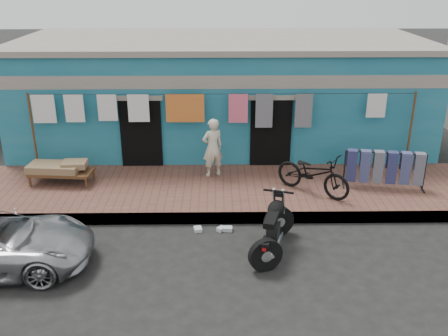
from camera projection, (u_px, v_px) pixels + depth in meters
ground at (225, 261)px, 9.74m from camera, size 80.00×80.00×0.00m
sidewalk at (223, 191)px, 12.47m from camera, size 28.00×3.00×0.25m
curb at (224, 218)px, 11.13m from camera, size 28.00×0.10×0.25m
building at (222, 93)px, 15.59m from camera, size 12.20×5.20×3.36m
clothesline at (195, 112)px, 12.99m from camera, size 10.06×0.06×2.10m
seated_person at (213, 148)px, 12.82m from camera, size 0.66×0.56×1.54m
bicycle at (313, 169)px, 11.86m from camera, size 1.90×1.74×1.24m
motorcycle at (273, 226)px, 9.85m from camera, size 1.60×2.10×1.14m
charpoy at (62, 173)px, 12.55m from camera, size 1.76×1.07×0.55m
jeans_rack at (384, 169)px, 12.22m from camera, size 2.14×1.05×0.97m
litter_a at (228, 229)px, 10.83m from camera, size 0.20×0.15×0.09m
litter_b at (221, 229)px, 10.83m from camera, size 0.21×0.21×0.08m
litter_c at (198, 229)px, 10.83m from camera, size 0.20×0.23×0.08m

